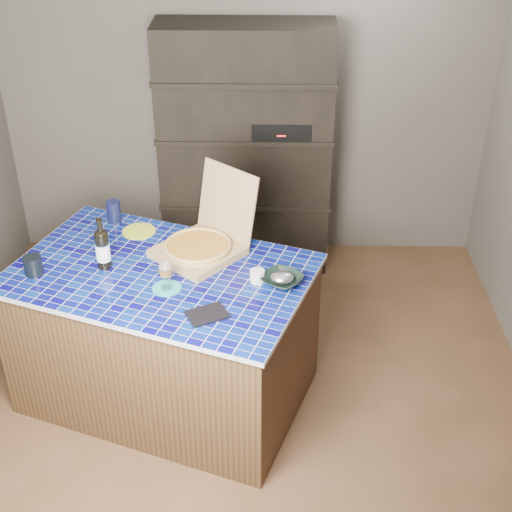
{
  "coord_description": "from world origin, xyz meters",
  "views": [
    {
      "loc": [
        0.16,
        -3.15,
        2.95
      ],
      "look_at": [
        0.1,
        0.0,
        0.98
      ],
      "focal_mm": 50.0,
      "sensor_mm": 36.0,
      "label": 1
    }
  ],
  "objects_px": {
    "kitchen_island": "(165,335)",
    "dvd_case": "(207,315)",
    "pizza_box": "(201,244)",
    "mead_bottle": "(103,248)",
    "bowl": "(282,280)",
    "wine_glass": "(165,270)"
  },
  "relations": [
    {
      "from": "kitchen_island",
      "to": "pizza_box",
      "type": "distance_m",
      "value": 0.57
    },
    {
      "from": "pizza_box",
      "to": "mead_bottle",
      "type": "distance_m",
      "value": 0.53
    },
    {
      "from": "wine_glass",
      "to": "dvd_case",
      "type": "relative_size",
      "value": 0.83
    },
    {
      "from": "pizza_box",
      "to": "dvd_case",
      "type": "distance_m",
      "value": 0.58
    },
    {
      "from": "kitchen_island",
      "to": "wine_glass",
      "type": "bearing_deg",
      "value": -49.88
    },
    {
      "from": "mead_bottle",
      "to": "bowl",
      "type": "height_order",
      "value": "mead_bottle"
    },
    {
      "from": "mead_bottle",
      "to": "wine_glass",
      "type": "bearing_deg",
      "value": -29.06
    },
    {
      "from": "mead_bottle",
      "to": "bowl",
      "type": "relative_size",
      "value": 1.47
    },
    {
      "from": "kitchen_island",
      "to": "dvd_case",
      "type": "bearing_deg",
      "value": -33.71
    },
    {
      "from": "kitchen_island",
      "to": "pizza_box",
      "type": "height_order",
      "value": "pizza_box"
    },
    {
      "from": "wine_glass",
      "to": "bowl",
      "type": "distance_m",
      "value": 0.6
    },
    {
      "from": "dvd_case",
      "to": "pizza_box",
      "type": "bearing_deg",
      "value": 159.99
    },
    {
      "from": "pizza_box",
      "to": "dvd_case",
      "type": "relative_size",
      "value": 3.3
    },
    {
      "from": "bowl",
      "to": "kitchen_island",
      "type": "bearing_deg",
      "value": 170.82
    },
    {
      "from": "bowl",
      "to": "pizza_box",
      "type": "bearing_deg",
      "value": 146.67
    },
    {
      "from": "mead_bottle",
      "to": "kitchen_island",
      "type": "bearing_deg",
      "value": -7.59
    },
    {
      "from": "bowl",
      "to": "mead_bottle",
      "type": "bearing_deg",
      "value": 171.32
    },
    {
      "from": "kitchen_island",
      "to": "bowl",
      "type": "height_order",
      "value": "bowl"
    },
    {
      "from": "pizza_box",
      "to": "mead_bottle",
      "type": "bearing_deg",
      "value": -123.25
    },
    {
      "from": "pizza_box",
      "to": "dvd_case",
      "type": "xyz_separation_m",
      "value": [
        0.08,
        -0.58,
        -0.05
      ]
    },
    {
      "from": "pizza_box",
      "to": "bowl",
      "type": "distance_m",
      "value": 0.53
    },
    {
      "from": "kitchen_island",
      "to": "bowl",
      "type": "xyz_separation_m",
      "value": [
        0.65,
        -0.11,
        0.46
      ]
    }
  ]
}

